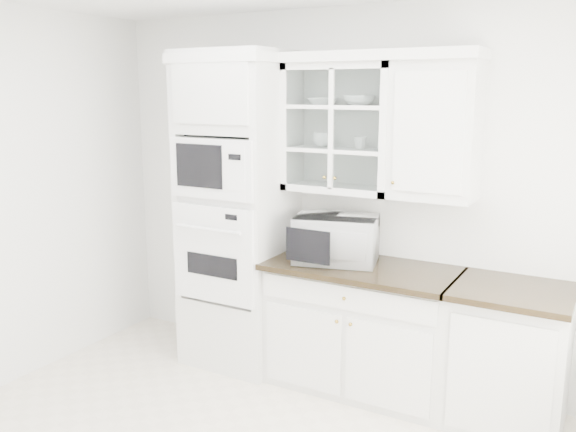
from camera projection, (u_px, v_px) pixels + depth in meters
The scene contains 12 objects.
room_shell at pixel (248, 152), 3.34m from camera, with size 4.00×3.50×2.70m.
oven_column at pixel (238, 212), 4.66m from camera, with size 0.76×0.68×2.40m.
base_cabinet_run at pixel (362, 326), 4.34m from camera, with size 1.32×0.67×0.92m.
extra_base_cabinet at pixel (508, 356), 3.86m from camera, with size 0.72×0.67×0.92m.
upper_cabinet_glass at pixel (341, 128), 4.29m from camera, with size 0.80×0.33×0.90m.
upper_cabinet_solid at pixel (436, 131), 3.97m from camera, with size 0.55×0.33×0.90m, color silver.
crown_molding at pixel (327, 58), 4.22m from camera, with size 2.14×0.38×0.07m, color white.
countertop_microwave at pixel (337, 238), 4.31m from camera, with size 0.57×0.47×0.33m, color white.
bowl_a at pixel (323, 101), 4.32m from camera, with size 0.21×0.21×0.05m, color white.
bowl_b at pixel (359, 100), 4.19m from camera, with size 0.22×0.22×0.07m, color white.
cup_a at pixel (323, 140), 4.38m from camera, with size 0.13×0.13×0.11m, color white.
cup_b at pixel (360, 143), 4.25m from camera, with size 0.09×0.09×0.09m, color white.
Camera 1 is at (1.83, -2.37, 2.11)m, focal length 38.00 mm.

